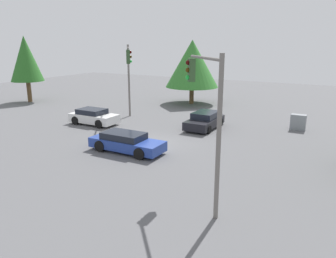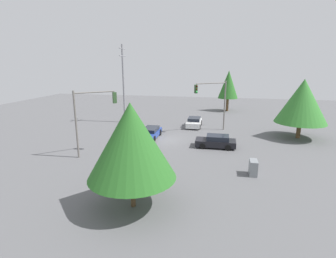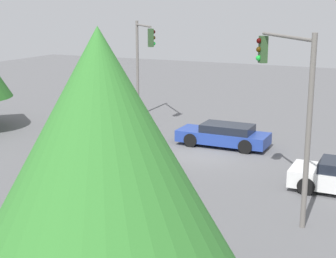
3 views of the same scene
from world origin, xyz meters
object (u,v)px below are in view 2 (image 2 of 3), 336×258
at_px(traffic_signal_cross, 92,111).
at_px(sedan_dark, 216,141).
at_px(traffic_signal_main, 214,97).
at_px(sedan_blue, 150,133).
at_px(sedan_white, 194,122).
at_px(electrical_cabinet, 253,168).

bearing_deg(traffic_signal_cross, sedan_dark, -18.45).
xyz_separation_m(traffic_signal_main, traffic_signal_cross, (11.49, -10.80, -0.14)).
distance_m(sedan_dark, traffic_signal_main, 7.80).
relative_size(sedan_blue, traffic_signal_cross, 0.76).
bearing_deg(sedan_white, traffic_signal_main, 144.24).
relative_size(sedan_dark, electrical_cabinet, 3.43).
xyz_separation_m(sedan_blue, electrical_cabinet, (8.63, 10.79, 0.00)).
distance_m(sedan_blue, electrical_cabinet, 13.81).
xyz_separation_m(sedan_white, electrical_cabinet, (15.21, 6.30, -0.03)).
height_order(sedan_blue, sedan_dark, sedan_dark).
height_order(sedan_white, electrical_cabinet, sedan_white).
height_order(sedan_dark, electrical_cabinet, sedan_dark).
distance_m(traffic_signal_main, electrical_cabinet, 14.38).
bearing_deg(electrical_cabinet, sedan_blue, -128.65).
height_order(sedan_blue, traffic_signal_main, traffic_signal_main).
height_order(traffic_signal_main, traffic_signal_cross, traffic_signal_main).
relative_size(sedan_dark, traffic_signal_cross, 0.66).
xyz_separation_m(sedan_white, traffic_signal_main, (1.87, 2.59, 3.82)).
bearing_deg(traffic_signal_main, sedan_blue, -1.91).
distance_m(sedan_white, traffic_signal_cross, 16.10).
xyz_separation_m(sedan_blue, traffic_signal_cross, (6.77, -3.72, 3.70)).
xyz_separation_m(sedan_white, sedan_dark, (8.64, 3.23, -0.01)).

